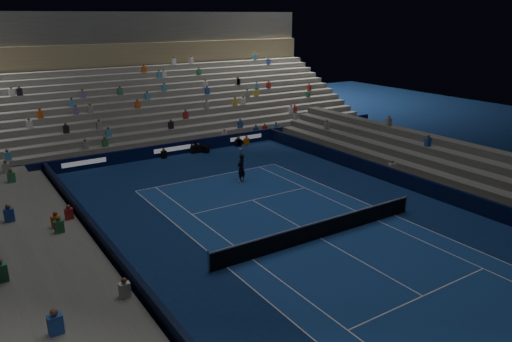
{
  "coord_description": "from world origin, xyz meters",
  "views": [
    {
      "loc": [
        -15.05,
        -17.11,
        10.86
      ],
      "look_at": [
        0.0,
        6.0,
        2.0
      ],
      "focal_mm": 34.12,
      "sensor_mm": 36.0,
      "label": 1
    }
  ],
  "objects": [
    {
      "name": "tennis_net",
      "position": [
        0.0,
        0.0,
        0.5
      ],
      "size": [
        12.9,
        0.1,
        1.1
      ],
      "color": "#B2B2B7",
      "rests_on": "ground"
    },
    {
      "name": "sponsor_barrier_far",
      "position": [
        0.0,
        18.5,
        0.5
      ],
      "size": [
        44.0,
        0.25,
        1.0
      ],
      "primitive_type": "cube",
      "color": "#080E33",
      "rests_on": "ground"
    },
    {
      "name": "grandstand_west",
      "position": [
        -13.17,
        0.0,
        0.92
      ],
      "size": [
        5.0,
        37.0,
        2.5
      ],
      "color": "#61625D",
      "rests_on": "ground"
    },
    {
      "name": "court_surface",
      "position": [
        0.0,
        0.0,
        0.01
      ],
      "size": [
        10.97,
        23.77,
        0.01
      ],
      "primitive_type": "cube",
      "color": "navy",
      "rests_on": "ground"
    },
    {
      "name": "sponsor_barrier_west",
      "position": [
        -9.7,
        0.0,
        0.5
      ],
      "size": [
        0.25,
        37.0,
        1.0
      ],
      "primitive_type": "cube",
      "color": "black",
      "rests_on": "ground"
    },
    {
      "name": "sponsor_barrier_east",
      "position": [
        9.7,
        0.0,
        0.5
      ],
      "size": [
        0.25,
        37.0,
        1.0
      ],
      "primitive_type": "cube",
      "color": "black",
      "rests_on": "ground"
    },
    {
      "name": "broadcast_camera",
      "position": [
        2.62,
        17.67,
        0.31
      ],
      "size": [
        0.6,
        0.97,
        0.59
      ],
      "color": "black",
      "rests_on": "ground"
    },
    {
      "name": "grandstand_main",
      "position": [
        0.0,
        27.9,
        3.38
      ],
      "size": [
        44.0,
        15.2,
        11.2
      ],
      "color": "slate",
      "rests_on": "ground"
    },
    {
      "name": "tennis_player",
      "position": [
        1.27,
        9.8,
        0.96
      ],
      "size": [
        0.82,
        0.69,
        1.93
      ],
      "primitive_type": "imported",
      "rotation": [
        0.0,
        0.0,
        3.53
      ],
      "color": "black",
      "rests_on": "ground"
    },
    {
      "name": "ground",
      "position": [
        0.0,
        0.0,
        0.0
      ],
      "size": [
        90.0,
        90.0,
        0.0
      ],
      "primitive_type": "plane",
      "color": "#0D2352",
      "rests_on": "ground"
    },
    {
      "name": "grandstand_east",
      "position": [
        13.17,
        0.0,
        0.92
      ],
      "size": [
        5.0,
        37.0,
        2.5
      ],
      "color": "#5F5E5A",
      "rests_on": "ground"
    }
  ]
}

